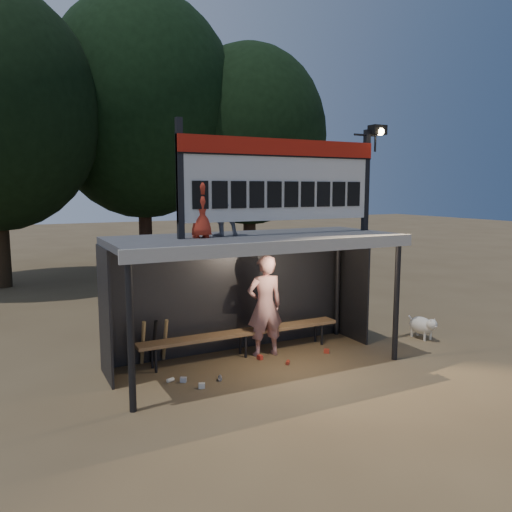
# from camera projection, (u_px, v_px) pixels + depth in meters

# --- Properties ---
(ground) EXTENTS (80.00, 80.00, 0.00)m
(ground) POSITION_uv_depth(u_px,v_px,m) (256.00, 365.00, 8.91)
(ground) COLOR brown
(ground) RESTS_ON ground
(player) EXTENTS (0.73, 0.52, 1.91)m
(player) POSITION_uv_depth(u_px,v_px,m) (265.00, 306.00, 9.30)
(player) COLOR silver
(player) RESTS_ON ground
(child_a) EXTENTS (0.58, 0.46, 1.18)m
(child_a) POSITION_uv_depth(u_px,v_px,m) (221.00, 201.00, 8.42)
(child_a) COLOR slate
(child_a) RESTS_ON dugout_shelter
(child_b) EXTENTS (0.46, 0.30, 0.93)m
(child_b) POSITION_uv_depth(u_px,v_px,m) (201.00, 209.00, 8.12)
(child_b) COLOR #B42D1B
(child_b) RESTS_ON dugout_shelter
(dugout_shelter) EXTENTS (5.10, 2.08, 2.32)m
(dugout_shelter) POSITION_uv_depth(u_px,v_px,m) (250.00, 261.00, 8.87)
(dugout_shelter) COLOR #3F3F42
(dugout_shelter) RESTS_ON ground
(scoreboard_assembly) EXTENTS (4.10, 0.27, 1.99)m
(scoreboard_assembly) POSITION_uv_depth(u_px,v_px,m) (285.00, 177.00, 8.70)
(scoreboard_assembly) COLOR black
(scoreboard_assembly) RESTS_ON dugout_shelter
(bench) EXTENTS (4.00, 0.35, 0.48)m
(bench) POSITION_uv_depth(u_px,v_px,m) (243.00, 333.00, 9.34)
(bench) COLOR olive
(bench) RESTS_ON ground
(tree_mid) EXTENTS (7.22, 7.22, 10.36)m
(tree_mid) POSITION_uv_depth(u_px,v_px,m) (142.00, 107.00, 18.70)
(tree_mid) COLOR #301E15
(tree_mid) RESTS_ON ground
(tree_right) EXTENTS (6.08, 6.08, 8.72)m
(tree_right) POSITION_uv_depth(u_px,v_px,m) (249.00, 136.00, 19.73)
(tree_right) COLOR #2F1F15
(tree_right) RESTS_ON ground
(dog) EXTENTS (0.36, 0.81, 0.49)m
(dog) POSITION_uv_depth(u_px,v_px,m) (423.00, 326.00, 10.42)
(dog) COLOR beige
(dog) RESTS_ON ground
(bats) EXTENTS (0.67, 0.35, 0.84)m
(bats) POSITION_uv_depth(u_px,v_px,m) (148.00, 342.00, 8.81)
(bats) COLOR #967046
(bats) RESTS_ON ground
(litter) EXTENTS (3.22, 0.88, 0.08)m
(litter) POSITION_uv_depth(u_px,v_px,m) (239.00, 370.00, 8.55)
(litter) COLOR red
(litter) RESTS_ON ground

